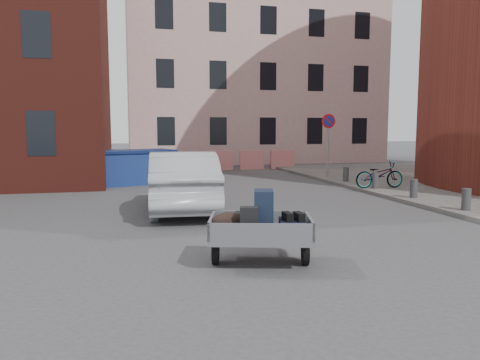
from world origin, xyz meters
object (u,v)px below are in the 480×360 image
object	(u,v)px
trailer	(260,227)
silver_car	(182,181)
dumpster	(132,167)
bicycle	(379,175)

from	to	relation	value
trailer	silver_car	xyz separation A→B (m)	(-0.59, 5.30, 0.18)
silver_car	trailer	bearing A→B (deg)	100.73
dumpster	bicycle	bearing A→B (deg)	-44.26
bicycle	dumpster	bearing A→B (deg)	64.64
dumpster	silver_car	world-z (taller)	silver_car
trailer	silver_car	world-z (taller)	silver_car
silver_car	bicycle	size ratio (longest dim) A/B	2.75
trailer	bicycle	world-z (taller)	trailer
silver_car	bicycle	xyz separation A→B (m)	(7.05, 2.07, -0.21)
trailer	dumpster	xyz separation A→B (m)	(-1.78, 11.68, 0.06)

